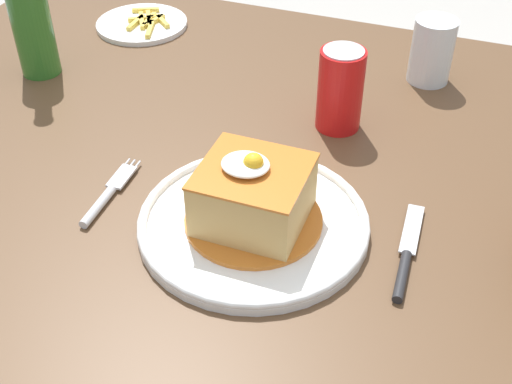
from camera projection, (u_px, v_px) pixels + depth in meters
dining_table at (286, 216)px, 0.98m from camera, size 1.41×0.97×0.72m
main_plate at (250, 221)px, 0.82m from camera, size 0.28×0.28×0.02m
sandwich_meal at (250, 196)px, 0.79m from camera, size 0.17×0.17×0.10m
fork at (106, 196)px, 0.86m from camera, size 0.02×0.14×0.01m
knife at (405, 262)px, 0.77m from camera, size 0.02×0.17×0.01m
soda_can at (340, 89)px, 0.96m from camera, size 0.07×0.07×0.12m
beer_bottle_green at (30, 16)px, 1.06m from camera, size 0.06×0.06×0.27m
drinking_glass at (431, 55)px, 1.07m from camera, size 0.07×0.07×0.10m
side_plate_fries at (143, 24)px, 1.25m from camera, size 0.17×0.17×0.02m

